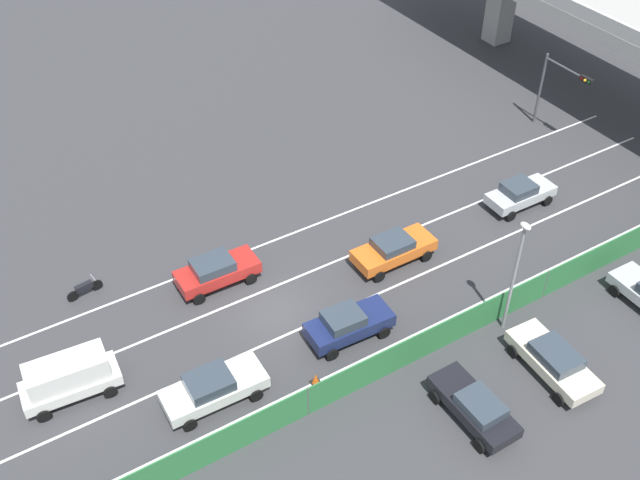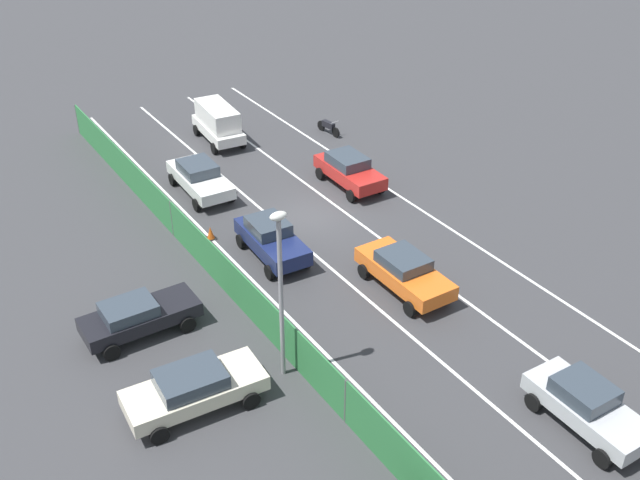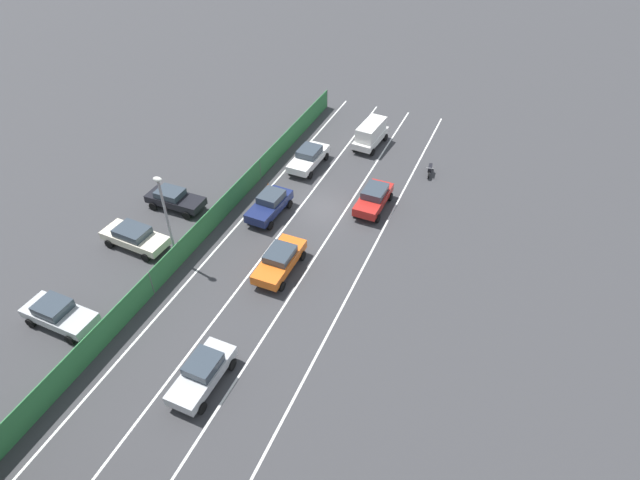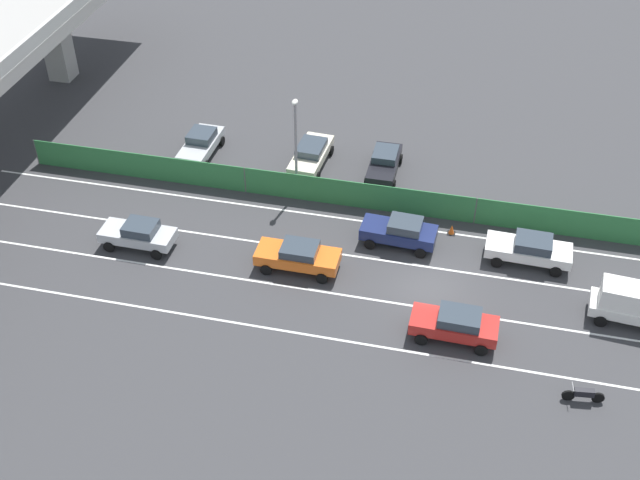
{
  "view_description": "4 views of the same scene",
  "coord_description": "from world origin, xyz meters",
  "px_view_note": "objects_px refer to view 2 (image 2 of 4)",
  "views": [
    {
      "loc": [
        23.93,
        -12.08,
        27.47
      ],
      "look_at": [
        -1.9,
        3.77,
        1.73
      ],
      "focal_mm": 42.2,
      "sensor_mm": 36.0,
      "label": 1
    },
    {
      "loc": [
        16.69,
        26.98,
        18.05
      ],
      "look_at": [
        2.94,
        5.52,
        2.45
      ],
      "focal_mm": 42.19,
      "sensor_mm": 36.0,
      "label": 2
    },
    {
      "loc": [
        -12.09,
        29.0,
        23.44
      ],
      "look_at": [
        -1.79,
        4.74,
        1.18
      ],
      "focal_mm": 29.12,
      "sensor_mm": 36.0,
      "label": 3
    },
    {
      "loc": [
        -32.95,
        -1.55,
        29.41
      ],
      "look_at": [
        -0.22,
        6.01,
        2.36
      ],
      "focal_mm": 45.53,
      "sensor_mm": 36.0,
      "label": 4
    }
  ],
  "objects_px": {
    "car_sedan_navy": "(271,238)",
    "car_van_white": "(218,122)",
    "car_sedan_white": "(200,177)",
    "parked_sedan_dark": "(138,316)",
    "street_lamp": "(280,280)",
    "car_sedan_red": "(349,170)",
    "parked_sedan_cream": "(194,388)",
    "car_sedan_silver": "(587,405)",
    "car_taxi_orange": "(404,271)",
    "traffic_cone": "(211,233)",
    "motorcycle": "(328,127)"
  },
  "relations": [
    {
      "from": "traffic_cone",
      "to": "parked_sedan_cream",
      "type": "bearing_deg",
      "value": 61.8
    },
    {
      "from": "car_sedan_white",
      "to": "car_van_white",
      "type": "bearing_deg",
      "value": -124.49
    },
    {
      "from": "car_sedan_white",
      "to": "parked_sedan_dark",
      "type": "relative_size",
      "value": 1.07
    },
    {
      "from": "car_sedan_navy",
      "to": "car_sedan_red",
      "type": "distance_m",
      "value": 7.75
    },
    {
      "from": "car_taxi_orange",
      "to": "car_sedan_red",
      "type": "relative_size",
      "value": 1.05
    },
    {
      "from": "parked_sedan_cream",
      "to": "street_lamp",
      "type": "relative_size",
      "value": 0.73
    },
    {
      "from": "car_taxi_orange",
      "to": "street_lamp",
      "type": "xyz_separation_m",
      "value": [
        6.82,
        1.83,
        3.15
      ]
    },
    {
      "from": "car_sedan_white",
      "to": "parked_sedan_cream",
      "type": "distance_m",
      "value": 15.6
    },
    {
      "from": "car_sedan_red",
      "to": "car_sedan_white",
      "type": "distance_m",
      "value": 7.66
    },
    {
      "from": "car_sedan_silver",
      "to": "car_sedan_navy",
      "type": "distance_m",
      "value": 14.85
    },
    {
      "from": "car_sedan_white",
      "to": "traffic_cone",
      "type": "bearing_deg",
      "value": 70.66
    },
    {
      "from": "car_van_white",
      "to": "parked_sedan_cream",
      "type": "xyz_separation_m",
      "value": [
        10.37,
        19.37,
        -0.37
      ]
    },
    {
      "from": "car_sedan_red",
      "to": "street_lamp",
      "type": "xyz_separation_m",
      "value": [
        10.23,
        10.75,
        3.12
      ]
    },
    {
      "from": "car_sedan_silver",
      "to": "car_taxi_orange",
      "type": "distance_m",
      "value": 9.31
    },
    {
      "from": "car_van_white",
      "to": "car_sedan_red",
      "type": "relative_size",
      "value": 1.02
    },
    {
      "from": "car_van_white",
      "to": "traffic_cone",
      "type": "bearing_deg",
      "value": 61.87
    },
    {
      "from": "car_sedan_silver",
      "to": "parked_sedan_cream",
      "type": "bearing_deg",
      "value": -36.27
    },
    {
      "from": "car_van_white",
      "to": "car_taxi_orange",
      "type": "bearing_deg",
      "value": 89.37
    },
    {
      "from": "car_sedan_navy",
      "to": "car_van_white",
      "type": "height_order",
      "value": "car_van_white"
    },
    {
      "from": "car_sedan_navy",
      "to": "car_sedan_red",
      "type": "relative_size",
      "value": 0.99
    },
    {
      "from": "parked_sedan_cream",
      "to": "parked_sedan_dark",
      "type": "bearing_deg",
      "value": -88.61
    },
    {
      "from": "car_taxi_orange",
      "to": "traffic_cone",
      "type": "xyz_separation_m",
      "value": [
        4.99,
        -7.95,
        -0.6
      ]
    },
    {
      "from": "car_sedan_silver",
      "to": "traffic_cone",
      "type": "relative_size",
      "value": 6.89
    },
    {
      "from": "car_sedan_navy",
      "to": "traffic_cone",
      "type": "height_order",
      "value": "car_sedan_navy"
    },
    {
      "from": "car_sedan_silver",
      "to": "parked_sedan_dark",
      "type": "height_order",
      "value": "car_sedan_silver"
    },
    {
      "from": "street_lamp",
      "to": "traffic_cone",
      "type": "distance_m",
      "value": 10.64
    },
    {
      "from": "car_van_white",
      "to": "motorcycle",
      "type": "height_order",
      "value": "car_van_white"
    },
    {
      "from": "car_sedan_navy",
      "to": "street_lamp",
      "type": "distance_m",
      "value": 8.37
    },
    {
      "from": "car_taxi_orange",
      "to": "car_sedan_white",
      "type": "distance_m",
      "value": 12.82
    },
    {
      "from": "car_sedan_navy",
      "to": "street_lamp",
      "type": "bearing_deg",
      "value": 63.5
    },
    {
      "from": "parked_sedan_cream",
      "to": "car_sedan_navy",
      "type": "bearing_deg",
      "value": -134.9
    },
    {
      "from": "parked_sedan_cream",
      "to": "car_taxi_orange",
      "type": "bearing_deg",
      "value": -170.4
    },
    {
      "from": "car_sedan_white",
      "to": "motorcycle",
      "type": "distance_m",
      "value": 10.05
    },
    {
      "from": "car_sedan_navy",
      "to": "motorcycle",
      "type": "xyz_separation_m",
      "value": [
        -9.56,
        -10.01,
        -0.47
      ]
    },
    {
      "from": "car_sedan_navy",
      "to": "car_sedan_red",
      "type": "bearing_deg",
      "value": -150.7
    },
    {
      "from": "motorcycle",
      "to": "street_lamp",
      "type": "height_order",
      "value": "street_lamp"
    },
    {
      "from": "car_sedan_white",
      "to": "motorcycle",
      "type": "relative_size",
      "value": 2.44
    },
    {
      "from": "car_sedan_silver",
      "to": "street_lamp",
      "type": "xyz_separation_m",
      "value": [
        6.98,
        -7.48,
        3.16
      ]
    },
    {
      "from": "parked_sedan_cream",
      "to": "traffic_cone",
      "type": "distance_m",
      "value": 10.99
    },
    {
      "from": "car_sedan_white",
      "to": "car_taxi_orange",
      "type": "bearing_deg",
      "value": 105.6
    },
    {
      "from": "parked_sedan_cream",
      "to": "street_lamp",
      "type": "height_order",
      "value": "street_lamp"
    },
    {
      "from": "car_sedan_white",
      "to": "parked_sedan_cream",
      "type": "height_order",
      "value": "car_sedan_white"
    },
    {
      "from": "car_sedan_navy",
      "to": "car_van_white",
      "type": "bearing_deg",
      "value": -105.83
    },
    {
      "from": "car_sedan_navy",
      "to": "parked_sedan_cream",
      "type": "bearing_deg",
      "value": 45.1
    },
    {
      "from": "car_sedan_navy",
      "to": "parked_sedan_dark",
      "type": "bearing_deg",
      "value": 16.49
    },
    {
      "from": "parked_sedan_dark",
      "to": "street_lamp",
      "type": "bearing_deg",
      "value": 125.32
    },
    {
      "from": "car_sedan_white",
      "to": "car_sedan_red",
      "type": "bearing_deg",
      "value": 153.39
    },
    {
      "from": "car_sedan_red",
      "to": "motorcycle",
      "type": "height_order",
      "value": "car_sedan_red"
    },
    {
      "from": "car_sedan_silver",
      "to": "car_sedan_white",
      "type": "height_order",
      "value": "car_sedan_white"
    },
    {
      "from": "street_lamp",
      "to": "parked_sedan_dark",
      "type": "bearing_deg",
      "value": -54.68
    }
  ]
}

